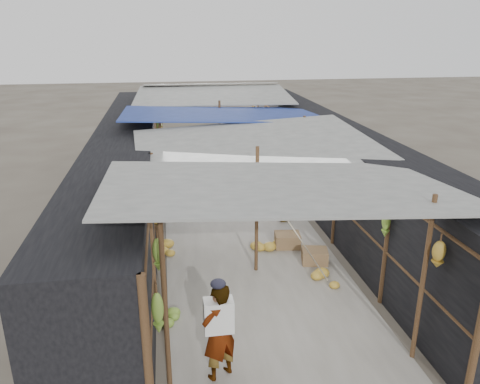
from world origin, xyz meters
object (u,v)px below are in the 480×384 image
crate_near (287,240)px  vendor_seated (235,157)px  vendor_elderly (219,332)px  black_basin (279,185)px  shopper_blue (222,177)px

crate_near → vendor_seated: size_ratio=0.65×
crate_near → vendor_seated: 6.44m
vendor_elderly → crate_near: bearing=-148.1°
black_basin → shopper_blue: bearing=-155.1°
vendor_elderly → shopper_blue: 7.16m
vendor_seated → vendor_elderly: bearing=-7.7°
black_basin → shopper_blue: 2.15m
vendor_elderly → shopper_blue: bearing=-128.4°
crate_near → black_basin: bearing=86.0°
vendor_elderly → vendor_seated: vendor_elderly is taller
shopper_blue → vendor_seated: (0.85, 3.23, -0.32)m
crate_near → shopper_blue: 3.43m
crate_near → vendor_elderly: (-2.00, -3.89, 0.58)m
black_basin → vendor_seated: vendor_seated is taller
crate_near → vendor_elderly: 4.42m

